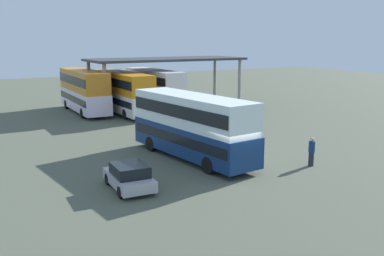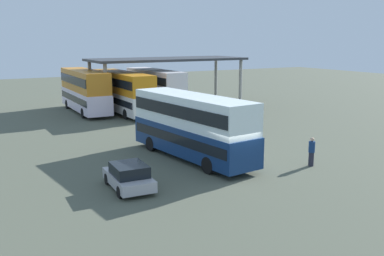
% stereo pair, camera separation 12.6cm
% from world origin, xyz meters
% --- Properties ---
extents(ground_plane, '(140.00, 140.00, 0.00)m').
position_xyz_m(ground_plane, '(0.00, 0.00, 0.00)').
color(ground_plane, '#515646').
extents(double_decker_main, '(3.67, 10.54, 4.09)m').
position_xyz_m(double_decker_main, '(-0.37, 4.34, 2.25)').
color(double_decker_main, navy).
rests_on(double_decker_main, ground_plane).
extents(parked_hatchback, '(1.96, 3.72, 1.35)m').
position_xyz_m(parked_hatchback, '(-6.05, 0.84, 0.67)').
color(parked_hatchback, '#B1AEB4').
rests_on(parked_hatchback, ground_plane).
extents(double_decker_near_canopy, '(2.71, 10.82, 4.38)m').
position_xyz_m(double_decker_near_canopy, '(-1.22, 25.41, 2.40)').
color(double_decker_near_canopy, white).
rests_on(double_decker_near_canopy, ground_plane).
extents(double_decker_mid_row, '(2.63, 11.58, 4.22)m').
position_xyz_m(double_decker_mid_row, '(2.04, 23.04, 2.31)').
color(double_decker_mid_row, white).
rests_on(double_decker_mid_row, ground_plane).
extents(double_decker_far_right, '(2.59, 10.63, 4.25)m').
position_xyz_m(double_decker_far_right, '(6.16, 24.12, 2.33)').
color(double_decker_far_right, navy).
rests_on(double_decker_far_right, ground_plane).
extents(depot_canopy, '(17.18, 6.67, 5.46)m').
position_xyz_m(depot_canopy, '(7.78, 24.24, 5.09)').
color(depot_canopy, '#33353A').
rests_on(depot_canopy, ground_plane).
extents(pedestrian_waiting, '(0.38, 0.38, 1.77)m').
position_xyz_m(pedestrian_waiting, '(5.07, -0.70, 0.89)').
color(pedestrian_waiting, '#262633').
rests_on(pedestrian_waiting, ground_plane).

